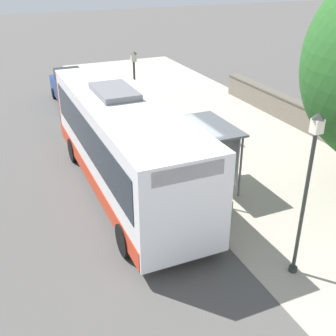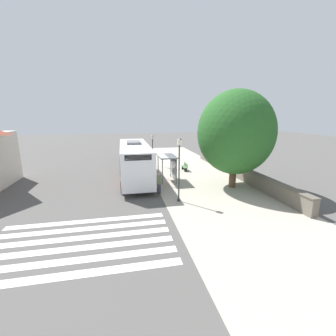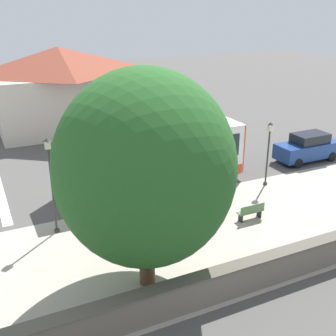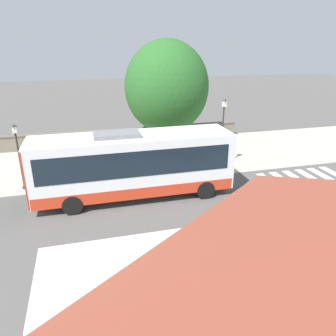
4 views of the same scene
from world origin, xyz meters
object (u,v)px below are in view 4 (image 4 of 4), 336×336
object	(u,v)px
street_lamp_far	(18,151)
shade_tree	(167,87)
bench	(83,159)
street_lamp_near	(223,128)
bus_shelter	(140,144)
bus	(133,164)
pedestrian	(201,161)

from	to	relation	value
street_lamp_far	shade_tree	xyz separation A→B (m)	(-5.66, 10.03, 2.46)
bench	street_lamp_far	bearing A→B (deg)	-46.64
street_lamp_near	street_lamp_far	xyz separation A→B (m)	(0.22, -12.37, -0.45)
bus_shelter	shade_tree	size ratio (longest dim) A/B	0.34
bus	bus_shelter	world-z (taller)	bus
pedestrian	bench	distance (m)	8.27
bus_shelter	street_lamp_near	xyz separation A→B (m)	(0.33, 5.41, 0.74)
street_lamp_near	shade_tree	xyz separation A→B (m)	(-5.44, -2.34, 2.01)
bus	bus_shelter	size ratio (longest dim) A/B	3.80
bus	bus_shelter	distance (m)	3.27
shade_tree	street_lamp_far	bearing A→B (deg)	-60.54
bench	street_lamp_near	size ratio (longest dim) A/B	0.30
bus	street_lamp_near	world-z (taller)	street_lamp_near
street_lamp_far	shade_tree	distance (m)	11.78
pedestrian	shade_tree	world-z (taller)	shade_tree
bench	shade_tree	world-z (taller)	shade_tree
bus_shelter	bench	world-z (taller)	bus_shelter
bus_shelter	bench	bearing A→B (deg)	-126.62
bus	pedestrian	bearing A→B (deg)	109.94
street_lamp_far	shade_tree	bearing A→B (deg)	119.46
bus	shade_tree	world-z (taller)	shade_tree
pedestrian	shade_tree	distance (m)	7.58
pedestrian	shade_tree	bearing A→B (deg)	-175.68
bench	street_lamp_near	xyz separation A→B (m)	(2.98, 8.98, 2.28)
street_lamp_far	pedestrian	bearing A→B (deg)	84.93
bus_shelter	shade_tree	xyz separation A→B (m)	(-5.11, 3.07, 2.75)
bus_shelter	street_lamp_far	bearing A→B (deg)	-85.43
shade_tree	pedestrian	bearing A→B (deg)	4.32
bus	bench	distance (m)	6.51
bus_shelter	street_lamp_near	bearing A→B (deg)	86.46
bench	shade_tree	xyz separation A→B (m)	(-2.46, 6.63, 4.29)
bus	street_lamp_far	size ratio (longest dim) A/B	2.74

